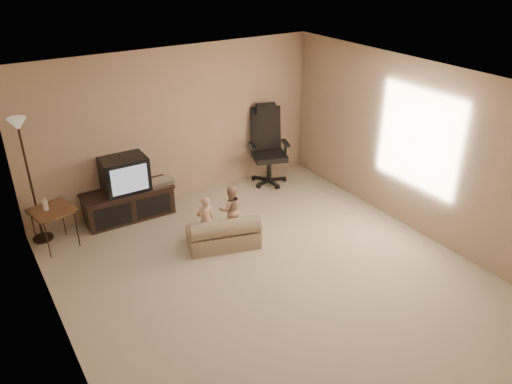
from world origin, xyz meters
The scene contains 9 objects.
floor centered at (0.00, 0.00, 0.00)m, with size 5.50×5.50×0.00m, color beige.
room_shell centered at (0.00, 0.00, 1.52)m, with size 5.50×5.50×5.50m.
tv_stand centered at (-0.99, 2.49, 0.42)m, with size 1.42×0.54×1.01m.
office_chair centered at (1.57, 2.43, 0.50)m, with size 0.82×0.84×1.40m.
side_table centered at (-2.16, 2.24, 0.57)m, with size 0.64×0.64×0.80m.
floor_lamp centered at (-2.30, 2.55, 1.35)m, with size 0.29×0.29×1.85m.
child_sofa centered at (-0.15, 0.97, 0.20)m, with size 1.11×0.82×0.49m.
toddler_left centered at (-0.31, 1.21, 0.36)m, with size 0.26×0.19×0.73m, color #D9A787.
toddler_right centered at (0.14, 1.26, 0.38)m, with size 0.37×0.20×0.75m, color #D9A787.
Camera 1 is at (-2.99, -4.36, 3.92)m, focal length 35.00 mm.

